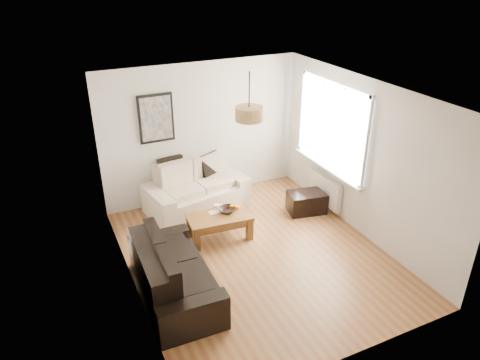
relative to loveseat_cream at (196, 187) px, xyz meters
name	(u,v)px	position (x,y,z in m)	size (l,w,h in m)	color
floor	(256,255)	(0.33, -1.78, -0.44)	(4.50, 4.50, 0.00)	brown
ceiling	(259,93)	(0.33, -1.78, 2.16)	(3.80, 4.50, 0.00)	white
wall_back	(202,132)	(0.33, 0.47, 0.86)	(3.80, 0.04, 2.60)	silver
wall_front	(357,268)	(0.33, -4.03, 0.86)	(3.80, 0.04, 2.60)	silver
wall_left	(126,209)	(-1.57, -1.78, 0.86)	(0.04, 4.50, 2.60)	silver
wall_right	(362,159)	(2.23, -1.78, 0.86)	(0.04, 4.50, 2.60)	silver
window_bay	(333,126)	(2.19, -0.98, 1.16)	(0.14, 1.90, 1.60)	white
radiator	(325,189)	(2.15, -0.98, -0.06)	(0.10, 0.90, 0.52)	white
poster	(156,118)	(-0.52, 0.44, 1.26)	(0.62, 0.04, 0.87)	black
pendant_shade	(249,114)	(0.33, -1.48, 1.79)	(0.40, 0.40, 0.20)	tan
loveseat_cream	(196,187)	(0.00, 0.00, 0.00)	(1.79, 0.98, 0.89)	#C1B09B
sofa_leather	(174,271)	(-1.10, -2.12, -0.05)	(1.85, 0.90, 0.80)	black
coffee_table	(220,226)	(0.00, -1.07, -0.23)	(1.03, 0.56, 0.42)	brown
ottoman	(306,202)	(1.78, -0.96, -0.25)	(0.67, 0.43, 0.38)	black
cushion_left	(171,169)	(-0.38, 0.22, 0.34)	(0.46, 0.14, 0.46)	black
cushion_right	(209,164)	(0.34, 0.22, 0.31)	(0.41, 0.13, 0.41)	black
fruit_bowl	(227,210)	(0.17, -1.01, 0.01)	(0.28, 0.28, 0.07)	black
orange_a	(235,207)	(0.33, -0.99, 0.02)	(0.09, 0.09, 0.09)	orange
orange_b	(238,207)	(0.37, -1.03, 0.02)	(0.06, 0.06, 0.06)	orange
orange_c	(232,207)	(0.28, -0.97, 0.02)	(0.09, 0.09, 0.09)	orange
papers	(215,212)	(-0.03, -0.94, -0.02)	(0.19, 0.13, 0.01)	white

